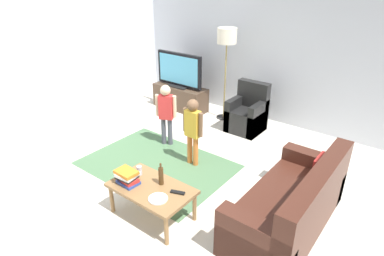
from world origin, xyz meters
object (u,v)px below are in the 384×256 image
(coffee_table, at_px, (152,190))
(tv_remote, at_px, (178,192))
(child_center, at_px, (193,126))
(plate, at_px, (158,199))
(bottle, at_px, (161,176))
(soda_can, at_px, (139,170))
(armchair, at_px, (248,115))
(floor_lamp, at_px, (227,41))
(book_stack, at_px, (127,177))
(couch, at_px, (294,207))
(child_near_tv, at_px, (166,110))
(tv, at_px, (179,71))
(tv_stand, at_px, (180,98))

(coffee_table, relative_size, tv_remote, 5.88)
(child_center, distance_m, plate, 1.50)
(coffee_table, height_order, bottle, bottle)
(soda_can, xyz_separation_m, plate, (0.52, -0.22, -0.05))
(armchair, xyz_separation_m, floor_lamp, (-0.65, 0.19, 1.25))
(book_stack, bearing_deg, armchair, 90.36)
(floor_lamp, bearing_deg, tv_remote, -66.81)
(coffee_table, distance_m, plate, 0.26)
(bottle, distance_m, plate, 0.31)
(tv_remote, bearing_deg, couch, 13.27)
(couch, height_order, tv_remote, couch)
(coffee_table, height_order, tv_remote, tv_remote)
(couch, relative_size, soda_can, 15.00)
(floor_lamp, height_order, coffee_table, floor_lamp)
(armchair, relative_size, floor_lamp, 0.51)
(child_near_tv, relative_size, coffee_table, 1.06)
(plate, bearing_deg, armchair, 99.78)
(child_near_tv, bearing_deg, plate, -50.76)
(tv, bearing_deg, couch, -30.87)
(tv_remote, bearing_deg, book_stack, 179.47)
(child_center, relative_size, coffee_table, 1.06)
(armchair, height_order, tv_remote, armchair)
(tv_stand, bearing_deg, child_near_tv, -58.36)
(coffee_table, bearing_deg, armchair, 95.84)
(bottle, bearing_deg, child_center, 109.52)
(child_center, bearing_deg, tv_remote, -59.74)
(tv, relative_size, coffee_table, 1.10)
(coffee_table, bearing_deg, child_near_tv, 126.31)
(child_near_tv, relative_size, plate, 4.83)
(armchair, relative_size, bottle, 3.19)
(tv_stand, relative_size, child_center, 1.13)
(tv_stand, height_order, child_center, child_center)
(child_near_tv, bearing_deg, book_stack, -62.89)
(tv, bearing_deg, bottle, -53.85)
(child_near_tv, bearing_deg, armchair, 59.28)
(child_near_tv, height_order, bottle, child_near_tv)
(tv, relative_size, child_near_tv, 1.04)
(tv_stand, xyz_separation_m, child_near_tv, (0.86, -1.39, 0.39))
(child_center, height_order, plate, child_center)
(child_near_tv, bearing_deg, bottle, -50.12)
(plate, bearing_deg, bottle, 125.35)
(tv_stand, bearing_deg, plate, -54.11)
(tv, xyz_separation_m, bottle, (2.00, -2.74, -0.31))
(plate, bearing_deg, tv, 126.08)
(soda_can, bearing_deg, bottle, 3.27)
(coffee_table, bearing_deg, floor_lamp, 107.16)
(bottle, height_order, tv_remote, bottle)
(child_near_tv, relative_size, bottle, 3.76)
(armchair, bearing_deg, tv, 179.36)
(tv_stand, distance_m, bottle, 3.42)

